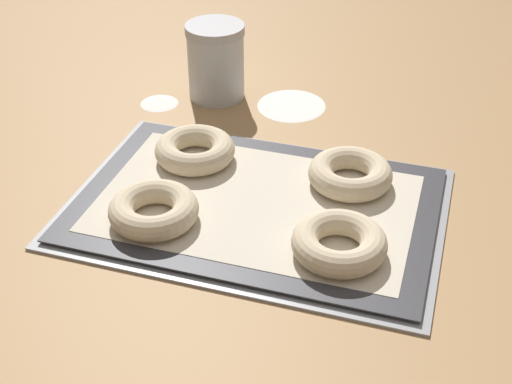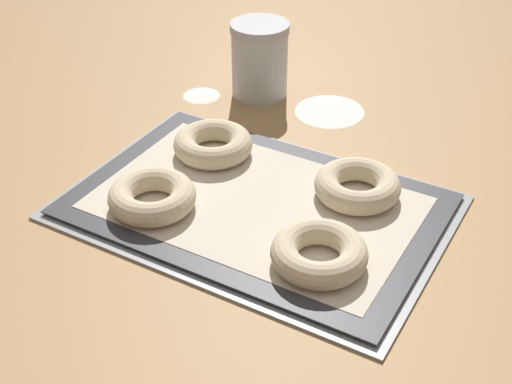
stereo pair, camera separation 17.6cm
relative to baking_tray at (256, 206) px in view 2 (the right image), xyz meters
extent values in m
plane|color=#A87F51|center=(0.02, 0.01, 0.00)|extent=(2.80, 2.80, 0.00)
cube|color=#93969B|center=(0.00, 0.00, 0.00)|extent=(0.52, 0.35, 0.01)
cube|color=#333338|center=(0.00, 0.00, 0.01)|extent=(0.49, 0.33, 0.00)
cube|color=beige|center=(0.00, 0.00, 0.01)|extent=(0.43, 0.27, 0.00)
torus|color=beige|center=(-0.12, -0.08, 0.02)|extent=(0.12, 0.12, 0.03)
torus|color=beige|center=(0.13, -0.08, 0.02)|extent=(0.12, 0.12, 0.03)
torus|color=beige|center=(-0.12, 0.08, 0.02)|extent=(0.12, 0.12, 0.03)
torus|color=beige|center=(0.12, 0.08, 0.02)|extent=(0.12, 0.12, 0.03)
cylinder|color=silver|center=(-0.17, 0.31, 0.05)|extent=(0.10, 0.10, 0.12)
cylinder|color=#B2B2B7|center=(-0.17, 0.31, 0.12)|extent=(0.10, 0.10, 0.02)
ellipsoid|color=white|center=(-0.04, 0.29, 0.00)|extent=(0.05, 0.04, 0.00)
ellipsoid|color=white|center=(-0.26, 0.25, 0.00)|extent=(0.07, 0.07, 0.00)
ellipsoid|color=white|center=(-0.03, 0.31, 0.00)|extent=(0.12, 0.12, 0.00)
camera|label=1|loc=(0.24, -0.77, 0.59)|focal=50.00mm
camera|label=2|loc=(0.40, -0.70, 0.59)|focal=50.00mm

